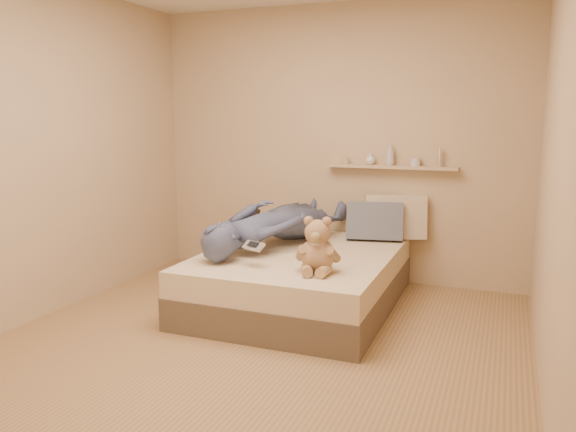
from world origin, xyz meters
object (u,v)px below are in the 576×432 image
at_px(game_console, 254,246).
at_px(pillow_cream, 395,217).
at_px(teddy_bear, 317,249).
at_px(bed, 300,279).
at_px(pillow_grey, 375,222).
at_px(wall_shelf, 391,167).
at_px(person, 275,223).
at_px(dark_plush, 255,224).

relative_size(game_console, pillow_cream, 0.35).
bearing_deg(teddy_bear, pillow_cream, 77.74).
bearing_deg(bed, pillow_grey, 56.18).
relative_size(bed, teddy_bear, 4.60).
bearing_deg(bed, wall_shelf, 58.82).
relative_size(game_console, pillow_grey, 0.39).
distance_m(bed, wall_shelf, 1.38).
bearing_deg(person, game_console, 115.00).
xyz_separation_m(pillow_cream, person, (-0.91, -0.68, 0.00)).
height_order(teddy_bear, wall_shelf, wall_shelf).
xyz_separation_m(game_console, teddy_bear, (0.49, 0.02, 0.01)).
relative_size(teddy_bear, wall_shelf, 0.34).
distance_m(bed, pillow_cream, 1.12).
distance_m(teddy_bear, person, 0.92).
distance_m(bed, person, 0.54).
bearing_deg(wall_shelf, game_console, -116.18).
distance_m(dark_plush, pillow_grey, 1.11).
height_order(pillow_cream, wall_shelf, wall_shelf).
bearing_deg(wall_shelf, person, -138.09).
xyz_separation_m(bed, pillow_cream, (0.62, 0.83, 0.43)).
relative_size(game_console, dark_plush, 0.74).
relative_size(game_console, person, 0.11).
xyz_separation_m(dark_plush, pillow_cream, (1.24, 0.39, 0.09)).
bearing_deg(bed, pillow_cream, 53.25).
height_order(bed, teddy_bear, teddy_bear).
distance_m(teddy_bear, dark_plush, 1.36).
bearing_deg(teddy_bear, bed, 121.42).
distance_m(teddy_bear, wall_shelf, 1.53).
bearing_deg(teddy_bear, pillow_grey, 83.55).
bearing_deg(pillow_grey, game_console, -116.92).
xyz_separation_m(dark_plush, person, (0.33, -0.29, 0.09)).
height_order(game_console, person, person).
bearing_deg(pillow_cream, bed, -126.75).
height_order(bed, person, person).
xyz_separation_m(pillow_cream, wall_shelf, (-0.07, 0.08, 0.45)).
bearing_deg(dark_plush, person, -41.76).
height_order(teddy_bear, pillow_cream, teddy_bear).
height_order(bed, pillow_grey, pillow_grey).
bearing_deg(pillow_cream, person, -143.41).
height_order(bed, dark_plush, dark_plush).
height_order(bed, pillow_cream, pillow_cream).
relative_size(pillow_grey, person, 0.29).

